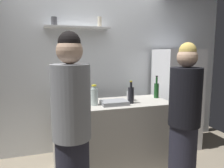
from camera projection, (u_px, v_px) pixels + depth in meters
name	position (u px, v px, depth m)	size (l,w,h in m)	color
back_wall_assembly	(89.00, 69.00, 3.48)	(4.80, 0.32, 2.60)	white
refrigerator	(177.00, 99.00, 3.59)	(0.65, 0.60, 1.62)	white
counter	(112.00, 135.00, 2.96)	(1.55, 0.67, 0.91)	#B7B2A8
baking_pan	(114.00, 103.00, 2.78)	(0.34, 0.24, 0.05)	gray
utensil_holder	(130.00, 96.00, 3.02)	(0.11, 0.11, 0.22)	#B2B2B7
wine_bottle_green_glass	(156.00, 90.00, 3.18)	(0.07, 0.07, 0.33)	#19471E
wine_bottle_dark_glass	(131.00, 95.00, 2.84)	(0.08, 0.08, 0.30)	black
water_bottle_plastic	(94.00, 96.00, 2.74)	(0.10, 0.10, 0.26)	silver
person_grey_hoodie	(72.00, 133.00, 1.91)	(0.34, 0.34, 1.75)	#262633
person_blonde	(184.00, 121.00, 2.36)	(0.34, 0.34, 1.68)	#262633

